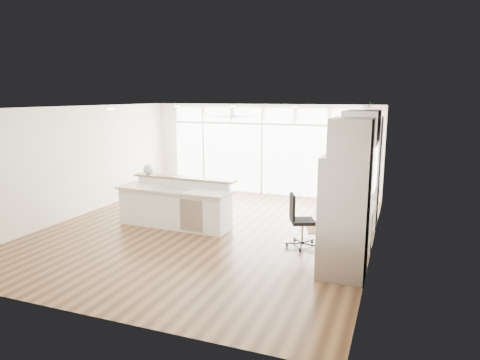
% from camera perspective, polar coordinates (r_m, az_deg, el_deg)
% --- Properties ---
extents(floor, '(7.00, 8.00, 0.02)m').
position_cam_1_polar(floor, '(9.60, -4.34, -6.75)').
color(floor, '#422914').
rests_on(floor, ground).
extents(ceiling, '(7.00, 8.00, 0.02)m').
position_cam_1_polar(ceiling, '(9.15, -4.59, 9.63)').
color(ceiling, white).
rests_on(ceiling, wall_back).
extents(wall_back, '(7.00, 0.04, 2.70)m').
position_cam_1_polar(wall_back, '(12.97, 3.08, 4.10)').
color(wall_back, white).
rests_on(wall_back, floor).
extents(wall_front, '(7.00, 0.04, 2.70)m').
position_cam_1_polar(wall_front, '(6.00, -20.98, -4.94)').
color(wall_front, white).
rests_on(wall_front, floor).
extents(wall_left, '(0.04, 8.00, 2.70)m').
position_cam_1_polar(wall_left, '(11.21, -20.89, 2.27)').
color(wall_left, white).
rests_on(wall_left, floor).
extents(wall_right, '(0.04, 8.00, 2.70)m').
position_cam_1_polar(wall_right, '(8.43, 17.62, -0.23)').
color(wall_right, white).
rests_on(wall_right, floor).
extents(glass_wall, '(5.80, 0.06, 2.08)m').
position_cam_1_polar(glass_wall, '(12.95, 2.99, 2.75)').
color(glass_wall, white).
rests_on(glass_wall, wall_back).
extents(transom_row, '(5.90, 0.06, 0.40)m').
position_cam_1_polar(transom_row, '(12.83, 3.05, 8.64)').
color(transom_row, white).
rests_on(transom_row, wall_back).
extents(desk_window, '(0.04, 0.85, 0.85)m').
position_cam_1_polar(desk_window, '(8.69, 17.56, 1.45)').
color(desk_window, white).
rests_on(desk_window, wall_right).
extents(ceiling_fan, '(1.16, 1.16, 0.32)m').
position_cam_1_polar(ceiling_fan, '(11.92, -0.96, 8.95)').
color(ceiling_fan, silver).
rests_on(ceiling_fan, ceiling).
extents(recessed_lights, '(3.40, 3.00, 0.02)m').
position_cam_1_polar(recessed_lights, '(9.33, -4.06, 9.54)').
color(recessed_lights, white).
rests_on(recessed_lights, ceiling).
extents(oven_cabinet, '(0.64, 1.20, 2.50)m').
position_cam_1_polar(oven_cabinet, '(10.23, 16.35, 1.21)').
color(oven_cabinet, white).
rests_on(oven_cabinet, floor).
extents(desk_nook, '(0.72, 1.30, 0.76)m').
position_cam_1_polar(desk_nook, '(8.97, 15.01, -5.80)').
color(desk_nook, white).
rests_on(desk_nook, floor).
extents(upper_cabinets, '(0.64, 1.30, 0.64)m').
position_cam_1_polar(upper_cabinets, '(8.62, 15.93, 6.82)').
color(upper_cabinets, white).
rests_on(upper_cabinets, wall_right).
extents(refrigerator, '(0.76, 0.90, 2.00)m').
position_cam_1_polar(refrigerator, '(7.23, 13.72, -4.72)').
color(refrigerator, '#A2A2A6').
rests_on(refrigerator, floor).
extents(fridge_cabinet, '(0.64, 0.90, 0.60)m').
position_cam_1_polar(fridge_cabinet, '(6.98, 14.70, 5.56)').
color(fridge_cabinet, white).
rests_on(fridge_cabinet, wall_right).
extents(framed_photos, '(0.06, 0.22, 0.80)m').
position_cam_1_polar(framed_photos, '(9.32, 17.73, 1.13)').
color(framed_photos, black).
rests_on(framed_photos, wall_right).
extents(kitchen_island, '(2.74, 1.11, 1.07)m').
position_cam_1_polar(kitchen_island, '(9.84, -8.71, -3.10)').
color(kitchen_island, white).
rests_on(kitchen_island, floor).
extents(rug, '(1.02, 0.85, 0.01)m').
position_cam_1_polar(rug, '(9.78, 11.52, -6.52)').
color(rug, '#352510').
rests_on(rug, floor).
extents(office_chair, '(0.71, 0.69, 1.06)m').
position_cam_1_polar(office_chair, '(8.50, 8.34, -5.39)').
color(office_chair, black).
rests_on(office_chair, floor).
extents(fishbowl, '(0.27, 0.27, 0.25)m').
position_cam_1_polar(fishbowl, '(10.54, -12.10, 1.42)').
color(fishbowl, silver).
rests_on(fishbowl, kitchen_island).
extents(monitor, '(0.15, 0.54, 0.44)m').
position_cam_1_polar(monitor, '(8.83, 14.69, -2.02)').
color(monitor, black).
rests_on(monitor, desk_nook).
extents(keyboard, '(0.16, 0.36, 0.02)m').
position_cam_1_polar(keyboard, '(8.90, 13.53, -3.27)').
color(keyboard, white).
rests_on(keyboard, desk_nook).
extents(potted_plant, '(0.28, 0.31, 0.24)m').
position_cam_1_polar(potted_plant, '(10.10, 16.78, 8.88)').
color(potted_plant, '#214E21').
rests_on(potted_plant, oven_cabinet).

